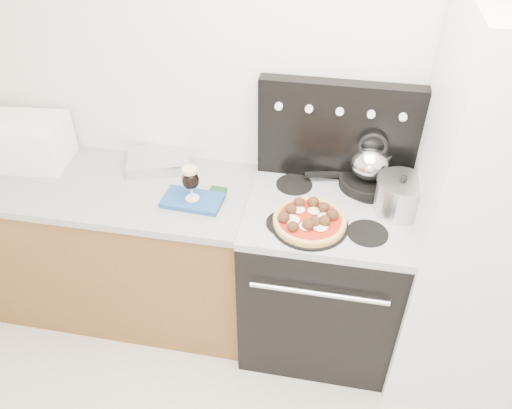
% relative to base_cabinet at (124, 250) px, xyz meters
% --- Properties ---
extents(room_shell, '(3.52, 3.01, 2.52)m').
position_rel_base_cabinet_xyz_m(room_shell, '(1.02, -0.91, 0.82)').
color(room_shell, beige).
rests_on(room_shell, ground).
extents(base_cabinet, '(1.45, 0.60, 0.86)m').
position_rel_base_cabinet_xyz_m(base_cabinet, '(0.00, 0.00, 0.00)').
color(base_cabinet, brown).
rests_on(base_cabinet, ground).
extents(countertop, '(1.48, 0.63, 0.04)m').
position_rel_base_cabinet_xyz_m(countertop, '(0.00, 0.00, 0.45)').
color(countertop, '#A0A0A0').
rests_on(countertop, base_cabinet).
extents(stove_body, '(0.76, 0.65, 0.88)m').
position_rel_base_cabinet_xyz_m(stove_body, '(1.10, -0.02, 0.01)').
color(stove_body, black).
rests_on(stove_body, ground).
extents(cooktop, '(0.76, 0.65, 0.04)m').
position_rel_base_cabinet_xyz_m(cooktop, '(1.10, -0.02, 0.47)').
color(cooktop, '#ADADB2').
rests_on(cooktop, stove_body).
extents(backguard, '(0.76, 0.08, 0.50)m').
position_rel_base_cabinet_xyz_m(backguard, '(1.10, 0.25, 0.74)').
color(backguard, black).
rests_on(backguard, cooktop).
extents(fridge, '(0.64, 0.68, 1.90)m').
position_rel_base_cabinet_xyz_m(fridge, '(1.80, -0.05, 0.52)').
color(fridge, silver).
rests_on(fridge, ground).
extents(toaster_oven, '(0.41, 0.32, 0.24)m').
position_rel_base_cabinet_xyz_m(toaster_oven, '(-0.47, 0.11, 0.59)').
color(toaster_oven, white).
rests_on(toaster_oven, countertop).
extents(foil_sheet, '(0.38, 0.32, 0.06)m').
position_rel_base_cabinet_xyz_m(foil_sheet, '(0.20, 0.19, 0.50)').
color(foil_sheet, white).
rests_on(foil_sheet, countertop).
extents(oven_mitt, '(0.29, 0.18, 0.02)m').
position_rel_base_cabinet_xyz_m(oven_mitt, '(0.46, -0.08, 0.48)').
color(oven_mitt, '#1D488E').
rests_on(oven_mitt, countertop).
extents(beer_glass, '(0.09, 0.09, 0.18)m').
position_rel_base_cabinet_xyz_m(beer_glass, '(0.46, -0.08, 0.58)').
color(beer_glass, black).
rests_on(beer_glass, oven_mitt).
extents(pizza_pan, '(0.40, 0.40, 0.01)m').
position_rel_base_cabinet_xyz_m(pizza_pan, '(1.03, -0.17, 0.50)').
color(pizza_pan, black).
rests_on(pizza_pan, cooktop).
extents(pizza, '(0.35, 0.35, 0.05)m').
position_rel_base_cabinet_xyz_m(pizza, '(1.03, -0.17, 0.52)').
color(pizza, tan).
rests_on(pizza, pizza_pan).
extents(skillet, '(0.32, 0.32, 0.05)m').
position_rel_base_cabinet_xyz_m(skillet, '(1.27, 0.18, 0.51)').
color(skillet, black).
rests_on(skillet, cooktop).
extents(tea_kettle, '(0.20, 0.20, 0.21)m').
position_rel_base_cabinet_xyz_m(tea_kettle, '(1.27, 0.18, 0.64)').
color(tea_kettle, white).
rests_on(tea_kettle, skillet).
extents(stock_pot, '(0.25, 0.25, 0.16)m').
position_rel_base_cabinet_xyz_m(stock_pot, '(1.42, 0.01, 0.57)').
color(stock_pot, silver).
rests_on(stock_pot, cooktop).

